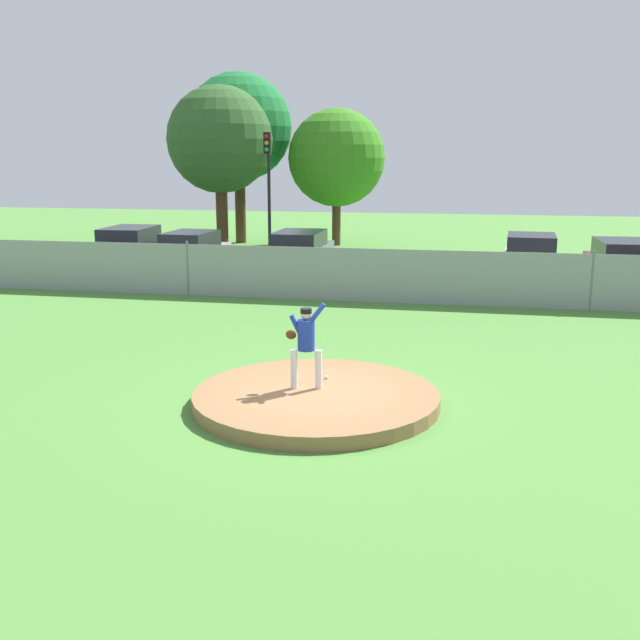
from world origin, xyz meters
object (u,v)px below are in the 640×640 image
(traffic_light_near, at_px, (268,174))
(parked_car_navy, at_px, (130,250))
(parked_car_silver, at_px, (191,253))
(parked_car_burgundy, at_px, (623,266))
(pitcher_youth, at_px, (306,340))
(baseball, at_px, (327,377))
(parked_car_white, at_px, (530,260))
(parked_car_slate, at_px, (299,254))

(traffic_light_near, bearing_deg, parked_car_navy, -139.00)
(parked_car_silver, bearing_deg, parked_car_burgundy, -1.58)
(pitcher_youth, relative_size, baseball, 22.37)
(traffic_light_near, bearing_deg, parked_car_white, -21.00)
(parked_car_slate, xyz_separation_m, traffic_light_near, (-2.24, 4.00, 2.88))
(parked_car_silver, distance_m, parked_car_navy, 2.60)
(parked_car_burgundy, xyz_separation_m, parked_car_slate, (-11.62, 0.61, 0.02))
(baseball, bearing_deg, parked_car_navy, 127.41)
(baseball, xyz_separation_m, parked_car_navy, (-10.59, 13.85, 0.53))
(baseball, distance_m, parked_car_slate, 14.40)
(parked_car_silver, distance_m, traffic_light_near, 5.50)
(parked_car_white, distance_m, parked_car_navy, 15.46)
(parked_car_slate, relative_size, parked_car_white, 1.11)
(baseball, bearing_deg, parked_car_burgundy, 59.15)
(pitcher_youth, relative_size, traffic_light_near, 0.30)
(parked_car_navy, bearing_deg, parked_car_burgundy, -1.71)
(pitcher_youth, distance_m, parked_car_navy, 17.82)
(baseball, relative_size, parked_car_silver, 0.02)
(parked_car_white, relative_size, traffic_light_near, 0.76)
(parked_car_burgundy, xyz_separation_m, parked_car_silver, (-15.94, 0.44, -0.03))
(baseball, height_order, parked_car_slate, parked_car_slate)
(parked_car_silver, distance_m, parked_car_slate, 4.32)
(parked_car_white, bearing_deg, pitcher_youth, -109.59)
(parked_car_slate, bearing_deg, parked_car_navy, -179.52)
(parked_car_burgundy, xyz_separation_m, parked_car_white, (-3.07, 0.47, 0.03))
(parked_car_burgundy, relative_size, parked_car_navy, 1.00)
(parked_car_burgundy, relative_size, parked_car_slate, 1.01)
(parked_car_white, bearing_deg, parked_car_silver, -179.88)
(traffic_light_near, bearing_deg, parked_car_silver, -116.41)
(parked_car_burgundy, relative_size, traffic_light_near, 0.85)
(pitcher_youth, bearing_deg, parked_car_silver, 118.21)
(parked_car_white, xyz_separation_m, parked_car_navy, (-15.46, 0.09, -0.00))
(pitcher_youth, distance_m, parked_car_burgundy, 16.21)
(parked_car_burgundy, bearing_deg, parked_car_white, 171.39)
(pitcher_youth, distance_m, baseball, 1.16)
(pitcher_youth, bearing_deg, baseball, 67.96)
(baseball, xyz_separation_m, parked_car_burgundy, (7.94, 13.29, 0.50))
(parked_car_slate, relative_size, parked_car_navy, 0.99)
(baseball, distance_m, parked_car_silver, 15.90)
(parked_car_silver, bearing_deg, pitcher_youth, -61.79)
(parked_car_burgundy, height_order, parked_car_slate, parked_car_slate)
(baseball, bearing_deg, traffic_light_near, 108.32)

